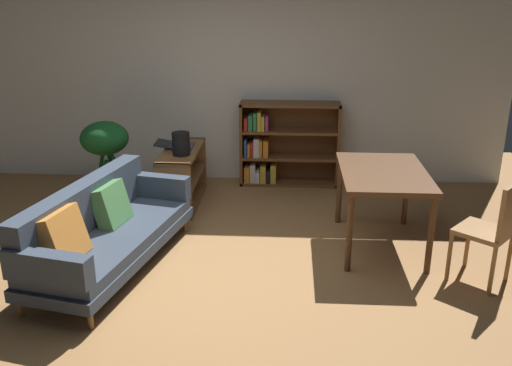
{
  "coord_description": "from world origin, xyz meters",
  "views": [
    {
      "loc": [
        0.68,
        -4.25,
        2.39
      ],
      "look_at": [
        0.39,
        0.61,
        0.66
      ],
      "focal_mm": 38.86,
      "sensor_mm": 36.0,
      "label": 1
    }
  ],
  "objects_px": {
    "desk_speaker": "(181,144)",
    "dining_chair_near": "(493,228)",
    "fabric_couch": "(103,229)",
    "media_console": "(183,176)",
    "open_laptop": "(177,145)",
    "potted_floor_plant": "(105,147)",
    "dining_table": "(383,179)",
    "bookshelf": "(281,145)"
  },
  "relations": [
    {
      "from": "potted_floor_plant",
      "to": "bookshelf",
      "type": "relative_size",
      "value": 0.79
    },
    {
      "from": "open_laptop",
      "to": "dining_chair_near",
      "type": "bearing_deg",
      "value": -31.51
    },
    {
      "from": "potted_floor_plant",
      "to": "media_console",
      "type": "bearing_deg",
      "value": 6.98
    },
    {
      "from": "bookshelf",
      "to": "potted_floor_plant",
      "type": "bearing_deg",
      "value": -156.25
    },
    {
      "from": "fabric_couch",
      "to": "dining_chair_near",
      "type": "bearing_deg",
      "value": -1.43
    },
    {
      "from": "media_console",
      "to": "dining_chair_near",
      "type": "relative_size",
      "value": 1.18
    },
    {
      "from": "desk_speaker",
      "to": "media_console",
      "type": "bearing_deg",
      "value": 101.44
    },
    {
      "from": "dining_table",
      "to": "bookshelf",
      "type": "height_order",
      "value": "bookshelf"
    },
    {
      "from": "fabric_couch",
      "to": "bookshelf",
      "type": "xyz_separation_m",
      "value": [
        1.53,
        2.39,
        0.12
      ]
    },
    {
      "from": "dining_chair_near",
      "to": "fabric_couch",
      "type": "bearing_deg",
      "value": 178.57
    },
    {
      "from": "fabric_couch",
      "to": "desk_speaker",
      "type": "xyz_separation_m",
      "value": [
        0.44,
        1.43,
        0.39
      ]
    },
    {
      "from": "dining_chair_near",
      "to": "potted_floor_plant",
      "type": "bearing_deg",
      "value": 156.84
    },
    {
      "from": "media_console",
      "to": "desk_speaker",
      "type": "bearing_deg",
      "value": -78.56
    },
    {
      "from": "potted_floor_plant",
      "to": "dining_table",
      "type": "height_order",
      "value": "potted_floor_plant"
    },
    {
      "from": "potted_floor_plant",
      "to": "dining_chair_near",
      "type": "relative_size",
      "value": 1.06
    },
    {
      "from": "media_console",
      "to": "dining_table",
      "type": "xyz_separation_m",
      "value": [
        2.11,
        -1.02,
        0.36
      ]
    },
    {
      "from": "open_laptop",
      "to": "media_console",
      "type": "bearing_deg",
      "value": -58.36
    },
    {
      "from": "desk_speaker",
      "to": "dining_table",
      "type": "height_order",
      "value": "desk_speaker"
    },
    {
      "from": "dining_table",
      "to": "bookshelf",
      "type": "relative_size",
      "value": 0.95
    },
    {
      "from": "fabric_couch",
      "to": "dining_table",
      "type": "xyz_separation_m",
      "value": [
        2.51,
        0.61,
        0.3
      ]
    },
    {
      "from": "open_laptop",
      "to": "fabric_couch",
      "type": "bearing_deg",
      "value": -100.63
    },
    {
      "from": "open_laptop",
      "to": "dining_table",
      "type": "xyz_separation_m",
      "value": [
        2.19,
        -1.14,
        0.02
      ]
    },
    {
      "from": "dining_table",
      "to": "bookshelf",
      "type": "bearing_deg",
      "value": 118.82
    },
    {
      "from": "dining_chair_near",
      "to": "media_console",
      "type": "bearing_deg",
      "value": 149.58
    },
    {
      "from": "fabric_couch",
      "to": "dining_table",
      "type": "height_order",
      "value": "same"
    },
    {
      "from": "media_console",
      "to": "potted_floor_plant",
      "type": "distance_m",
      "value": 0.92
    },
    {
      "from": "fabric_couch",
      "to": "bookshelf",
      "type": "height_order",
      "value": "bookshelf"
    },
    {
      "from": "desk_speaker",
      "to": "potted_floor_plant",
      "type": "bearing_deg",
      "value": 173.64
    },
    {
      "from": "media_console",
      "to": "fabric_couch",
      "type": "bearing_deg",
      "value": -103.92
    },
    {
      "from": "dining_table",
      "to": "dining_chair_near",
      "type": "distance_m",
      "value": 1.07
    },
    {
      "from": "open_laptop",
      "to": "potted_floor_plant",
      "type": "relative_size",
      "value": 0.46
    },
    {
      "from": "media_console",
      "to": "open_laptop",
      "type": "relative_size",
      "value": 2.44
    },
    {
      "from": "desk_speaker",
      "to": "dining_chair_near",
      "type": "xyz_separation_m",
      "value": [
        2.87,
        -1.51,
        -0.25
      ]
    },
    {
      "from": "open_laptop",
      "to": "potted_floor_plant",
      "type": "height_order",
      "value": "potted_floor_plant"
    },
    {
      "from": "fabric_couch",
      "to": "dining_table",
      "type": "bearing_deg",
      "value": 13.55
    },
    {
      "from": "fabric_couch",
      "to": "media_console",
      "type": "distance_m",
      "value": 1.68
    },
    {
      "from": "fabric_couch",
      "to": "open_laptop",
      "type": "distance_m",
      "value": 1.8
    },
    {
      "from": "open_laptop",
      "to": "desk_speaker",
      "type": "distance_m",
      "value": 0.36
    },
    {
      "from": "dining_chair_near",
      "to": "bookshelf",
      "type": "height_order",
      "value": "bookshelf"
    },
    {
      "from": "fabric_couch",
      "to": "media_console",
      "type": "relative_size",
      "value": 1.9
    },
    {
      "from": "potted_floor_plant",
      "to": "bookshelf",
      "type": "distance_m",
      "value": 2.16
    },
    {
      "from": "media_console",
      "to": "bookshelf",
      "type": "relative_size",
      "value": 0.88
    }
  ]
}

